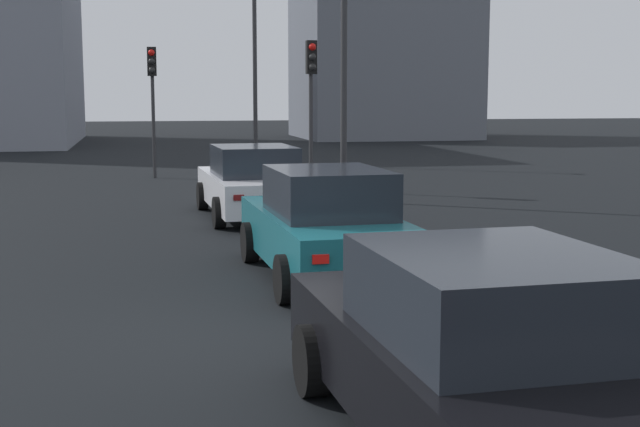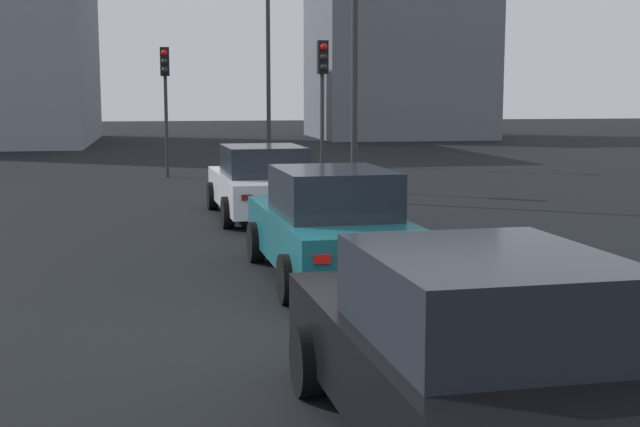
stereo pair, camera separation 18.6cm
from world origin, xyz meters
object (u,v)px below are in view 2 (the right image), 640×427
traffic_light_near_left (165,84)px  traffic_light_near_right (323,83)px  car_white_left_lead (262,183)px  street_lamp_kerbside (268,37)px  street_lamp_far (355,9)px  car_teal_left_second (330,226)px  car_black_left_third (475,356)px

traffic_light_near_left → traffic_light_near_right: size_ratio=1.01×
car_white_left_lead → traffic_light_near_left: (9.53, 1.91, 2.22)m
street_lamp_kerbside → street_lamp_far: (-12.22, -0.55, -0.10)m
car_teal_left_second → traffic_light_near_right: 11.75m
car_white_left_lead → street_lamp_kerbside: (14.59, -2.04, 4.06)m
car_teal_left_second → traffic_light_near_right: size_ratio=1.14×
traffic_light_near_left → traffic_light_near_right: bearing=45.6°
car_teal_left_second → street_lamp_far: (8.82, -2.39, 3.94)m
traffic_light_near_left → traffic_light_near_right: (-4.63, -4.19, -0.02)m
traffic_light_near_left → street_lamp_kerbside: 6.68m
car_white_left_lead → car_teal_left_second: 6.46m
car_white_left_lead → traffic_light_near_right: (4.90, -2.28, 2.20)m
car_black_left_third → street_lamp_kerbside: street_lamp_kerbside is taller
street_lamp_far → traffic_light_near_right: bearing=6.8°
car_white_left_lead → car_black_left_third: size_ratio=1.02×
traffic_light_near_right → street_lamp_kerbside: bearing=178.0°
car_white_left_lead → traffic_light_near_right: 5.84m
street_lamp_kerbside → street_lamp_far: bearing=-177.4°
traffic_light_near_right → street_lamp_kerbside: (9.69, 0.24, 1.86)m
car_teal_left_second → traffic_light_near_right: traffic_light_near_right is taller
car_teal_left_second → car_black_left_third: 6.21m
car_teal_left_second → car_black_left_third: (-6.20, 0.17, -0.02)m
car_white_left_lead → street_lamp_far: (2.37, -2.59, 3.96)m
street_lamp_kerbside → street_lamp_far: street_lamp_kerbside is taller
car_black_left_third → street_lamp_kerbside: (27.25, -2.01, 4.06)m
car_white_left_lead → car_black_left_third: (-12.66, -0.03, -0.01)m
car_black_left_third → traffic_light_near_right: 17.84m
car_teal_left_second → street_lamp_far: bearing=-16.9°
car_teal_left_second → street_lamp_kerbside: 21.51m
car_white_left_lead → street_lamp_kerbside: street_lamp_kerbside is taller
street_lamp_far → traffic_light_near_left: bearing=32.1°
car_white_left_lead → car_teal_left_second: size_ratio=1.03×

